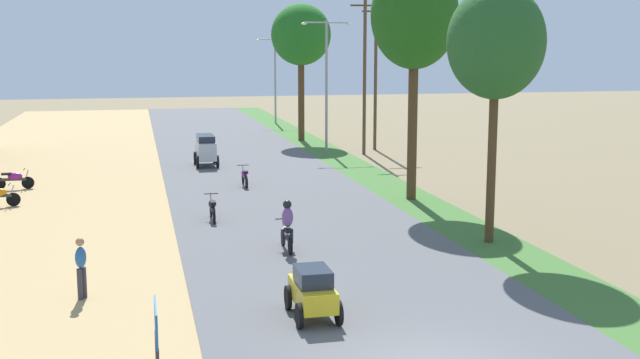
# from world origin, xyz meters

# --- Properties ---
(parked_motorbike_fourth) EXTENTS (1.80, 0.54, 0.94)m
(parked_motorbike_fourth) POSITION_xyz_m (-11.23, 23.95, 0.55)
(parked_motorbike_fourth) COLOR black
(parked_motorbike_fourth) RESTS_ON dirt_shoulder
(street_signboard) EXTENTS (0.06, 1.30, 1.50)m
(street_signboard) POSITION_xyz_m (-5.44, 1.08, 1.11)
(street_signboard) COLOR #262628
(street_signboard) RESTS_ON dirt_shoulder
(pedestrian_on_shoulder) EXTENTS (0.39, 0.43, 1.62)m
(pedestrian_on_shoulder) POSITION_xyz_m (-7.20, 6.62, 0.96)
(pedestrian_on_shoulder) COLOR #33333D
(pedestrian_on_shoulder) RESTS_ON dirt_shoulder
(median_tree_nearest) EXTENTS (3.16, 3.16, 8.44)m
(median_tree_nearest) POSITION_xyz_m (5.68, 9.89, 6.61)
(median_tree_nearest) COLOR #4C351E
(median_tree_nearest) RESTS_ON median_strip
(median_tree_second) EXTENTS (3.63, 3.63, 9.94)m
(median_tree_second) POSITION_xyz_m (5.66, 17.66, 7.70)
(median_tree_second) COLOR #4C351E
(median_tree_second) RESTS_ON median_strip
(median_tree_third) EXTENTS (4.07, 4.07, 9.31)m
(median_tree_third) POSITION_xyz_m (5.41, 39.75, 7.22)
(median_tree_third) COLOR #4C351E
(median_tree_third) RESTS_ON median_strip
(streetlamp_near) EXTENTS (3.16, 0.20, 8.02)m
(streetlamp_near) POSITION_xyz_m (5.80, 33.90, 4.67)
(streetlamp_near) COLOR gray
(streetlamp_near) RESTS_ON median_strip
(streetlamp_mid) EXTENTS (3.16, 0.20, 7.15)m
(streetlamp_mid) POSITION_xyz_m (5.80, 52.49, 4.22)
(streetlamp_mid) COLOR gray
(streetlamp_mid) RESTS_ON median_strip
(utility_pole_near) EXTENTS (1.80, 0.20, 9.38)m
(utility_pole_near) POSITION_xyz_m (7.75, 32.22, 4.88)
(utility_pole_near) COLOR brown
(utility_pole_near) RESTS_ON ground
(utility_pole_far) EXTENTS (1.80, 0.20, 9.14)m
(utility_pole_far) POSITION_xyz_m (9.04, 34.22, 4.76)
(utility_pole_far) COLOR brown
(utility_pole_far) RESTS_ON ground
(car_hatchback_yellow) EXTENTS (1.04, 2.00, 1.23)m
(car_hatchback_yellow) POSITION_xyz_m (-1.70, 3.82, 0.75)
(car_hatchback_yellow) COLOR gold
(car_hatchback_yellow) RESTS_ON road_strip
(car_van_silver) EXTENTS (1.19, 2.41, 1.67)m
(car_van_silver) POSITION_xyz_m (-2.07, 29.17, 1.02)
(car_van_silver) COLOR #B7BCC1
(car_van_silver) RESTS_ON road_strip
(motorbike_foreground_rider) EXTENTS (0.54, 1.80, 1.66)m
(motorbike_foreground_rider) POSITION_xyz_m (-1.14, 10.19, 0.86)
(motorbike_foreground_rider) COLOR black
(motorbike_foreground_rider) RESTS_ON road_strip
(motorbike_ahead_second) EXTENTS (0.54, 1.80, 0.94)m
(motorbike_ahead_second) POSITION_xyz_m (-3.03, 15.27, 0.57)
(motorbike_ahead_second) COLOR black
(motorbike_ahead_second) RESTS_ON road_strip
(motorbike_ahead_third) EXTENTS (0.54, 1.80, 0.94)m
(motorbike_ahead_third) POSITION_xyz_m (-0.87, 22.29, 0.57)
(motorbike_ahead_third) COLOR black
(motorbike_ahead_third) RESTS_ON road_strip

